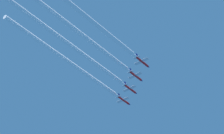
{
  "coord_description": "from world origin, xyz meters",
  "views": [
    {
      "loc": [
        125.38,
        -171.07,
        1.89
      ],
      "look_at": [
        0.06,
        -16.65,
        154.32
      ],
      "focal_mm": 81.67,
      "sensor_mm": 36.0,
      "label": 1
    }
  ],
  "objects_px": {
    "jet_lead": "(124,100)",
    "jet_fourth_echelon": "(142,62)",
    "jet_second_echelon": "(130,89)",
    "jet_third_echelon": "(136,76)"
  },
  "relations": [
    {
      "from": "jet_third_echelon",
      "to": "jet_lead",
      "type": "bearing_deg",
      "value": 140.6
    },
    {
      "from": "jet_third_echelon",
      "to": "jet_fourth_echelon",
      "type": "distance_m",
      "value": 13.32
    },
    {
      "from": "jet_lead",
      "to": "jet_fourth_echelon",
      "type": "height_order",
      "value": "jet_lead"
    },
    {
      "from": "jet_lead",
      "to": "jet_third_echelon",
      "type": "bearing_deg",
      "value": -39.4
    },
    {
      "from": "jet_lead",
      "to": "jet_second_echelon",
      "type": "relative_size",
      "value": 1.0
    },
    {
      "from": "jet_second_echelon",
      "to": "jet_third_echelon",
      "type": "height_order",
      "value": "jet_second_echelon"
    },
    {
      "from": "jet_lead",
      "to": "jet_fourth_echelon",
      "type": "bearing_deg",
      "value": -39.46
    },
    {
      "from": "jet_lead",
      "to": "jet_second_echelon",
      "type": "bearing_deg",
      "value": -37.58
    },
    {
      "from": "jet_second_echelon",
      "to": "jet_lead",
      "type": "bearing_deg",
      "value": 142.42
    },
    {
      "from": "jet_second_echelon",
      "to": "jet_third_echelon",
      "type": "relative_size",
      "value": 1.0
    }
  ]
}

